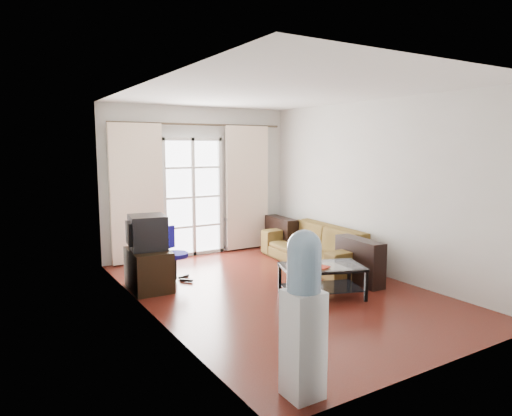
% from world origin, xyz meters
% --- Properties ---
extents(floor, '(5.20, 5.20, 0.00)m').
position_xyz_m(floor, '(0.00, 0.00, 0.00)').
color(floor, '#5D2016').
rests_on(floor, ground).
extents(ceiling, '(5.20, 5.20, 0.00)m').
position_xyz_m(ceiling, '(0.00, 0.00, 2.70)').
color(ceiling, white).
rests_on(ceiling, wall_back).
extents(wall_back, '(3.60, 0.02, 2.70)m').
position_xyz_m(wall_back, '(0.00, 2.60, 1.35)').
color(wall_back, silver).
rests_on(wall_back, floor).
extents(wall_front, '(3.60, 0.02, 2.70)m').
position_xyz_m(wall_front, '(0.00, -2.60, 1.35)').
color(wall_front, silver).
rests_on(wall_front, floor).
extents(wall_left, '(0.02, 5.20, 2.70)m').
position_xyz_m(wall_left, '(-1.80, 0.00, 1.35)').
color(wall_left, silver).
rests_on(wall_left, floor).
extents(wall_right, '(0.02, 5.20, 2.70)m').
position_xyz_m(wall_right, '(1.80, 0.00, 1.35)').
color(wall_right, silver).
rests_on(wall_right, floor).
extents(french_door, '(1.16, 0.06, 2.15)m').
position_xyz_m(french_door, '(-0.15, 2.54, 1.07)').
color(french_door, white).
rests_on(french_door, wall_back).
extents(curtain_rod, '(3.30, 0.04, 0.04)m').
position_xyz_m(curtain_rod, '(0.00, 2.50, 2.38)').
color(curtain_rod, '#4C3F2D').
rests_on(curtain_rod, wall_back).
extents(curtain_left, '(0.90, 0.07, 2.35)m').
position_xyz_m(curtain_left, '(-1.20, 2.48, 1.20)').
color(curtain_left, '#FFE8CD').
rests_on(curtain_left, curtain_rod).
extents(curtain_right, '(0.90, 0.07, 2.35)m').
position_xyz_m(curtain_right, '(0.95, 2.48, 1.20)').
color(curtain_right, '#FFE8CD').
rests_on(curtain_right, curtain_rod).
extents(radiator, '(0.64, 0.12, 0.64)m').
position_xyz_m(radiator, '(0.80, 2.50, 0.33)').
color(radiator, '#99999C').
rests_on(radiator, floor).
extents(sofa, '(2.40, 1.23, 0.66)m').
position_xyz_m(sofa, '(1.31, 0.83, 0.33)').
color(sofa, brown).
rests_on(sofa, floor).
extents(coffee_table, '(1.21, 0.93, 0.43)m').
position_xyz_m(coffee_table, '(0.33, -0.54, 0.28)').
color(coffee_table, silver).
rests_on(coffee_table, floor).
extents(bowl, '(0.32, 0.32, 0.05)m').
position_xyz_m(bowl, '(0.02, -0.49, 0.46)').
color(bowl, '#318843').
rests_on(bowl, coffee_table).
extents(book, '(0.31, 0.33, 0.02)m').
position_xyz_m(book, '(0.15, -0.64, 0.44)').
color(book, '#B61630').
rests_on(book, coffee_table).
extents(remote, '(0.16, 0.10, 0.02)m').
position_xyz_m(remote, '(0.26, -0.63, 0.44)').
color(remote, black).
rests_on(remote, coffee_table).
extents(tv_stand, '(0.55, 0.79, 0.56)m').
position_xyz_m(tv_stand, '(-1.51, 1.00, 0.28)').
color(tv_stand, black).
rests_on(tv_stand, floor).
extents(crt_tv, '(0.58, 0.58, 0.48)m').
position_xyz_m(crt_tv, '(-1.51, 1.06, 0.80)').
color(crt_tv, black).
rests_on(crt_tv, tv_stand).
extents(task_chair, '(0.72, 0.72, 0.80)m').
position_xyz_m(task_chair, '(-1.07, 1.19, 0.24)').
color(task_chair, black).
rests_on(task_chair, floor).
extents(water_cooler, '(0.30, 0.28, 1.36)m').
position_xyz_m(water_cooler, '(-1.36, -2.35, 0.71)').
color(water_cooler, white).
rests_on(water_cooler, floor).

